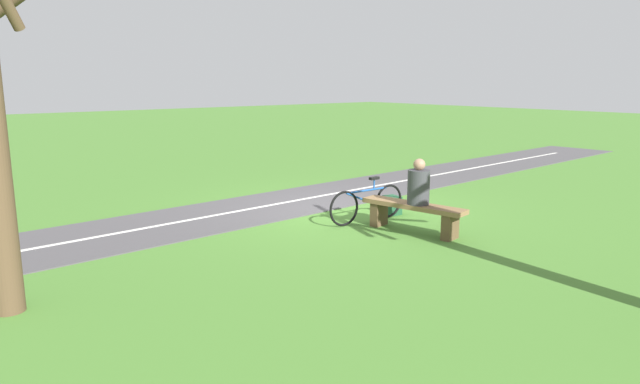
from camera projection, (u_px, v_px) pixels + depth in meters
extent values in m
plane|color=#477A2D|center=(341.00, 210.00, 11.58)|extent=(80.00, 80.00, 0.00)
cube|color=#4C494C|center=(128.00, 232.00, 9.91)|extent=(4.09, 36.07, 0.02)
cube|color=silver|center=(128.00, 231.00, 9.90)|extent=(1.65, 31.97, 0.00)
cube|color=brown|center=(413.00, 206.00, 9.83)|extent=(1.94, 0.72, 0.08)
cube|color=brown|center=(450.00, 227.00, 9.42)|extent=(0.22, 0.37, 0.43)
cube|color=brown|center=(379.00, 214.00, 10.33)|extent=(0.22, 0.37, 0.43)
cylinder|color=#38383D|center=(419.00, 187.00, 9.70)|extent=(0.44, 0.44, 0.60)
sphere|color=#9E755B|center=(419.00, 165.00, 9.63)|extent=(0.20, 0.20, 0.20)
torus|color=black|center=(344.00, 209.00, 10.25)|extent=(0.08, 0.65, 0.65)
torus|color=black|center=(389.00, 201.00, 10.88)|extent=(0.08, 0.65, 0.65)
cylinder|color=#1E51A3|center=(367.00, 190.00, 10.51)|extent=(0.09, 0.93, 0.04)
cylinder|color=#1E51A3|center=(360.00, 199.00, 10.45)|extent=(0.08, 0.67, 0.31)
cylinder|color=#1E51A3|center=(374.00, 184.00, 10.59)|extent=(0.03, 0.03, 0.20)
cube|color=black|center=(374.00, 178.00, 10.57)|extent=(0.09, 0.20, 0.05)
cube|color=#1E4C2D|center=(392.00, 205.00, 11.20)|extent=(0.37, 0.31, 0.36)
cube|color=#245B37|center=(398.00, 207.00, 11.29)|extent=(0.23, 0.08, 0.16)
cylinder|color=brown|center=(9.00, 5.00, 6.35)|extent=(0.89, 0.80, 0.67)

